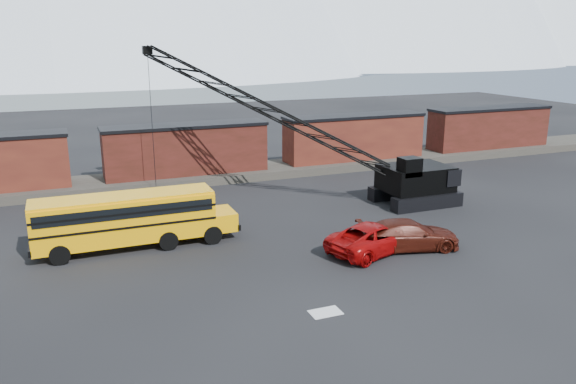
% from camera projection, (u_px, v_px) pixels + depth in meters
% --- Properties ---
extents(ground, '(160.00, 160.00, 0.00)m').
position_uv_depth(ground, '(282.00, 280.00, 28.23)').
color(ground, black).
rests_on(ground, ground).
extents(gravel_berm, '(120.00, 5.00, 0.70)m').
position_uv_depth(gravel_berm, '(188.00, 177.00, 47.81)').
color(gravel_berm, '#4A443D').
rests_on(gravel_berm, ground).
extents(boxcar_mid, '(13.70, 3.10, 4.17)m').
position_uv_depth(boxcar_mid, '(186.00, 149.00, 47.17)').
color(boxcar_mid, '#501B16').
rests_on(boxcar_mid, gravel_berm).
extents(boxcar_east_near, '(13.70, 3.10, 4.17)m').
position_uv_depth(boxcar_east_near, '(354.00, 137.00, 52.98)').
color(boxcar_east_near, '#421612').
rests_on(boxcar_east_near, gravel_berm).
extents(boxcar_east_far, '(13.70, 3.10, 4.17)m').
position_uv_depth(boxcar_east_far, '(489.00, 127.00, 58.78)').
color(boxcar_east_far, '#501B16').
rests_on(boxcar_east_far, gravel_berm).
extents(snow_patch, '(1.40, 0.90, 0.02)m').
position_uv_depth(snow_patch, '(325.00, 312.00, 24.84)').
color(snow_patch, silver).
rests_on(snow_patch, ground).
extents(school_bus, '(11.65, 2.65, 3.19)m').
position_uv_depth(school_bus, '(131.00, 218.00, 32.13)').
color(school_bus, '#EEA005').
rests_on(school_bus, ground).
extents(red_pickup, '(6.64, 4.53, 1.69)m').
position_uv_depth(red_pickup, '(375.00, 237.00, 31.79)').
color(red_pickup, '#9E0708').
rests_on(red_pickup, ground).
extents(maroon_suv, '(6.26, 3.68, 1.70)m').
position_uv_depth(maroon_suv, '(408.00, 235.00, 32.19)').
color(maroon_suv, '#42140B').
rests_on(maroon_suv, ground).
extents(crawler_crane, '(20.57, 11.93, 11.44)m').
position_uv_depth(crawler_crane, '(272.00, 112.00, 40.52)').
color(crawler_crane, black).
rests_on(crawler_crane, ground).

